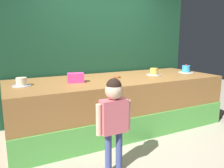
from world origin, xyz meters
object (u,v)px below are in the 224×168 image
pink_box (76,78)px  cake_center (154,72)px  donut (117,77)px  cake_left (22,82)px  cake_right (186,70)px  child_figure (114,113)px

pink_box → cake_center: bearing=2.2°
donut → cake_left: bearing=179.7°
donut → pink_box: bearing=-173.7°
donut → cake_right: size_ratio=0.40×
pink_box → cake_left: 0.77m
child_figure → cake_right: child_figure is taller
pink_box → cake_left: pink_box is taller
child_figure → cake_left: (-0.83, 1.23, 0.21)m
cake_left → cake_right: cake_right is taller
cake_left → cake_center: cake_center is taller
donut → cake_right: (1.53, -0.07, 0.04)m
child_figure → pink_box: 1.17m
cake_right → pink_box: bearing=-179.6°
cake_left → cake_center: bearing=-0.8°
cake_right → cake_center: bearing=176.8°
pink_box → cake_center: pink_box is taller
cake_left → child_figure: bearing=-55.9°
donut → cake_center: cake_center is taller
pink_box → donut: (0.77, 0.08, -0.06)m
child_figure → cake_left: bearing=124.1°
cake_right → child_figure: bearing=-152.6°
child_figure → cake_center: size_ratio=4.05×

